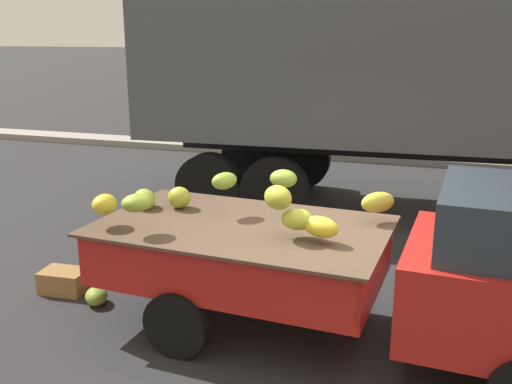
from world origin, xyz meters
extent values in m
plane|color=#28282B|center=(0.00, 0.00, 0.00)|extent=(220.00, 220.00, 0.00)
cube|color=gray|center=(0.00, 8.44, 0.08)|extent=(80.00, 0.80, 0.16)
cube|color=#28333D|center=(1.52, -0.25, 1.44)|extent=(1.19, 1.50, 0.52)
cube|color=#B21E19|center=(-0.90, -0.09, 0.58)|extent=(2.84, 1.80, 0.08)
cube|color=#B21E19|center=(-0.85, 0.70, 0.84)|extent=(2.74, 0.23, 0.44)
cube|color=#B21E19|center=(-0.95, -0.87, 0.84)|extent=(2.74, 0.23, 0.44)
cube|color=#B21E19|center=(0.45, -0.18, 0.84)|extent=(0.16, 1.62, 0.44)
cube|color=#B21E19|center=(-2.24, 0.00, 0.84)|extent=(0.16, 1.62, 0.44)
cube|color=#B21914|center=(-0.84, 0.73, 0.80)|extent=(2.63, 0.18, 0.07)
cube|color=brown|center=(-0.90, -0.09, 1.07)|extent=(2.97, 1.93, 0.03)
ellipsoid|color=#A0A72B|center=(-0.47, -0.32, 1.47)|extent=(0.39, 0.39, 0.22)
ellipsoid|color=gold|center=(0.37, 0.39, 1.30)|extent=(0.40, 0.38, 0.21)
ellipsoid|color=#AAB232|center=(-0.28, -0.31, 1.27)|extent=(0.32, 0.26, 0.20)
ellipsoid|color=#9EA92E|center=(-1.72, 0.22, 1.21)|extent=(0.36, 0.35, 0.23)
ellipsoid|color=olive|center=(-1.17, 0.15, 1.46)|extent=(0.31, 0.36, 0.17)
ellipsoid|color=olive|center=(-0.59, 0.34, 1.48)|extent=(0.30, 0.25, 0.19)
ellipsoid|color=gold|center=(-0.05, -0.36, 1.24)|extent=(0.40, 0.31, 0.19)
ellipsoid|color=gold|center=(-2.16, -0.55, 1.31)|extent=(0.25, 0.30, 0.20)
ellipsoid|color=#8BA331|center=(-1.75, -0.64, 1.39)|extent=(0.38, 0.39, 0.17)
ellipsoid|color=#8FA632|center=(-2.10, 0.13, 1.18)|extent=(0.39, 0.40, 0.23)
cylinder|color=black|center=(-1.17, 0.71, 0.32)|extent=(0.65, 0.24, 0.64)
cylinder|color=black|center=(-1.27, -0.85, 0.32)|extent=(0.65, 0.24, 0.64)
cylinder|color=black|center=(-1.60, 5.53, 0.54)|extent=(1.09, 0.35, 1.08)
cylinder|color=black|center=(-1.48, 3.13, 0.54)|extent=(1.09, 0.35, 1.08)
cylinder|color=black|center=(-2.68, 5.47, 0.54)|extent=(1.09, 0.35, 1.08)
cylinder|color=black|center=(-2.56, 3.08, 0.54)|extent=(1.09, 0.35, 1.08)
ellipsoid|color=olive|center=(-2.59, -0.18, 0.10)|extent=(0.38, 0.40, 0.19)
cube|color=olive|center=(-3.14, 0.00, 0.13)|extent=(0.54, 0.39, 0.26)
camera|label=1|loc=(0.89, -5.22, 2.92)|focal=40.35mm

